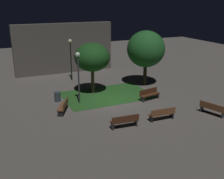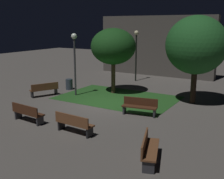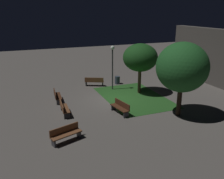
{
  "view_description": "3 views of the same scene",
  "coord_description": "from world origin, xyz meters",
  "px_view_note": "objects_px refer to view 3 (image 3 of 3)",
  "views": [
    {
      "loc": [
        -8.45,
        -18.37,
        7.7
      ],
      "look_at": [
        -0.24,
        0.0,
        1.01
      ],
      "focal_mm": 43.47,
      "sensor_mm": 36.0,
      "label": 1
    },
    {
      "loc": [
        8.53,
        -13.29,
        4.54
      ],
      "look_at": [
        0.29,
        0.44,
        0.81
      ],
      "focal_mm": 44.66,
      "sensor_mm": 36.0,
      "label": 2
    },
    {
      "loc": [
        17.41,
        -7.36,
        7.02
      ],
      "look_at": [
        0.36,
        -0.52,
        1.05
      ],
      "focal_mm": 39.41,
      "sensor_mm": 36.0,
      "label": 3
    }
  ],
  "objects_px": {
    "bench_back_row": "(64,108)",
    "tree_tall_center": "(182,67)",
    "bench_front_right": "(57,96)",
    "bench_path_side": "(66,133)",
    "lamp_post_near_wall": "(180,57)",
    "bench_near_trees": "(94,81)",
    "bench_front_left": "(121,107)",
    "trash_bin": "(117,80)",
    "lamp_post_path_center": "(112,60)",
    "tree_lawn_side": "(140,58)"
  },
  "relations": [
    {
      "from": "trash_bin",
      "to": "tree_tall_center",
      "type": "bearing_deg",
      "value": 6.54
    },
    {
      "from": "bench_front_right",
      "to": "bench_front_left",
      "type": "distance_m",
      "value": 5.56
    },
    {
      "from": "lamp_post_near_wall",
      "to": "bench_near_trees",
      "type": "bearing_deg",
      "value": -110.05
    },
    {
      "from": "bench_front_right",
      "to": "bench_back_row",
      "type": "relative_size",
      "value": 1.0
    },
    {
      "from": "lamp_post_path_center",
      "to": "trash_bin",
      "type": "xyz_separation_m",
      "value": [
        -1.46,
        1.11,
        -2.4
      ]
    },
    {
      "from": "tree_tall_center",
      "to": "bench_path_side",
      "type": "bearing_deg",
      "value": -85.1
    },
    {
      "from": "bench_near_trees",
      "to": "lamp_post_path_center",
      "type": "xyz_separation_m",
      "value": [
        1.57,
        1.25,
        2.3
      ]
    },
    {
      "from": "tree_lawn_side",
      "to": "trash_bin",
      "type": "bearing_deg",
      "value": -167.62
    },
    {
      "from": "tree_lawn_side",
      "to": "trash_bin",
      "type": "xyz_separation_m",
      "value": [
        -3.26,
        -0.71,
        -2.76
      ]
    },
    {
      "from": "bench_front_left",
      "to": "trash_bin",
      "type": "xyz_separation_m",
      "value": [
        -6.85,
        2.67,
        -0.1
      ]
    },
    {
      "from": "lamp_post_path_center",
      "to": "trash_bin",
      "type": "distance_m",
      "value": 3.02
    },
    {
      "from": "trash_bin",
      "to": "lamp_post_near_wall",
      "type": "bearing_deg",
      "value": 63.05
    },
    {
      "from": "bench_back_row",
      "to": "tree_lawn_side",
      "type": "height_order",
      "value": "tree_lawn_side"
    },
    {
      "from": "bench_path_side",
      "to": "tree_lawn_side",
      "type": "xyz_separation_m",
      "value": [
        -6.01,
        7.78,
        2.66
      ]
    },
    {
      "from": "bench_front_right",
      "to": "bench_path_side",
      "type": "relative_size",
      "value": 0.98
    },
    {
      "from": "bench_near_trees",
      "to": "lamp_post_path_center",
      "type": "bearing_deg",
      "value": 38.59
    },
    {
      "from": "lamp_post_path_center",
      "to": "trash_bin",
      "type": "height_order",
      "value": "lamp_post_path_center"
    },
    {
      "from": "bench_path_side",
      "to": "bench_front_left",
      "type": "xyz_separation_m",
      "value": [
        -2.41,
        4.4,
        0.0
      ]
    },
    {
      "from": "bench_back_row",
      "to": "tree_tall_center",
      "type": "distance_m",
      "value": 8.52
    },
    {
      "from": "tree_lawn_side",
      "to": "bench_front_right",
      "type": "bearing_deg",
      "value": -94.08
    },
    {
      "from": "bench_near_trees",
      "to": "tree_lawn_side",
      "type": "xyz_separation_m",
      "value": [
        3.36,
        3.08,
        2.66
      ]
    },
    {
      "from": "bench_path_side",
      "to": "tree_tall_center",
      "type": "distance_m",
      "value": 8.59
    },
    {
      "from": "tree_tall_center",
      "to": "trash_bin",
      "type": "distance_m",
      "value": 9.15
    },
    {
      "from": "bench_path_side",
      "to": "bench_back_row",
      "type": "bearing_deg",
      "value": 170.23
    },
    {
      "from": "bench_back_row",
      "to": "bench_near_trees",
      "type": "height_order",
      "value": "same"
    },
    {
      "from": "bench_back_row",
      "to": "bench_front_left",
      "type": "xyz_separation_m",
      "value": [
        1.3,
        3.76,
        0.0
      ]
    },
    {
      "from": "bench_near_trees",
      "to": "bench_front_left",
      "type": "height_order",
      "value": "same"
    },
    {
      "from": "bench_back_row",
      "to": "tree_tall_center",
      "type": "relative_size",
      "value": 0.36
    },
    {
      "from": "tree_lawn_side",
      "to": "lamp_post_path_center",
      "type": "relative_size",
      "value": 1.08
    },
    {
      "from": "bench_near_trees",
      "to": "bench_front_left",
      "type": "relative_size",
      "value": 0.99
    },
    {
      "from": "lamp_post_path_center",
      "to": "tree_lawn_side",
      "type": "bearing_deg",
      "value": 45.54
    },
    {
      "from": "bench_near_trees",
      "to": "bench_front_left",
      "type": "xyz_separation_m",
      "value": [
        6.96,
        -0.31,
        0.0
      ]
    },
    {
      "from": "bench_path_side",
      "to": "trash_bin",
      "type": "height_order",
      "value": "bench_path_side"
    },
    {
      "from": "bench_front_right",
      "to": "tree_tall_center",
      "type": "bearing_deg",
      "value": 51.82
    },
    {
      "from": "lamp_post_path_center",
      "to": "tree_tall_center",
      "type": "bearing_deg",
      "value": 16.43
    },
    {
      "from": "lamp_post_path_center",
      "to": "bench_back_row",
      "type": "bearing_deg",
      "value": -52.43
    },
    {
      "from": "bench_front_left",
      "to": "tree_lawn_side",
      "type": "relative_size",
      "value": 0.43
    },
    {
      "from": "bench_near_trees",
      "to": "lamp_post_path_center",
      "type": "distance_m",
      "value": 3.05
    },
    {
      "from": "bench_front_left",
      "to": "tree_lawn_side",
      "type": "height_order",
      "value": "tree_lawn_side"
    },
    {
      "from": "bench_front_right",
      "to": "tree_lawn_side",
      "type": "xyz_separation_m",
      "value": [
        0.51,
        7.14,
        2.66
      ]
    },
    {
      "from": "bench_front_right",
      "to": "tree_tall_center",
      "type": "relative_size",
      "value": 0.36
    },
    {
      "from": "tree_tall_center",
      "to": "bench_back_row",
      "type": "bearing_deg",
      "value": -112.22
    },
    {
      "from": "bench_front_right",
      "to": "lamp_post_path_center",
      "type": "bearing_deg",
      "value": 103.61
    },
    {
      "from": "bench_front_right",
      "to": "bench_front_left",
      "type": "height_order",
      "value": "same"
    },
    {
      "from": "bench_near_trees",
      "to": "trash_bin",
      "type": "xyz_separation_m",
      "value": [
        0.1,
        2.36,
        -0.1
      ]
    },
    {
      "from": "bench_path_side",
      "to": "lamp_post_path_center",
      "type": "height_order",
      "value": "lamp_post_path_center"
    },
    {
      "from": "bench_near_trees",
      "to": "trash_bin",
      "type": "distance_m",
      "value": 2.37
    },
    {
      "from": "bench_front_left",
      "to": "lamp_post_path_center",
      "type": "distance_m",
      "value": 6.06
    },
    {
      "from": "bench_path_side",
      "to": "tree_tall_center",
      "type": "xyz_separation_m",
      "value": [
        -0.69,
        8.05,
        2.92
      ]
    },
    {
      "from": "bench_back_row",
      "to": "tree_tall_center",
      "type": "height_order",
      "value": "tree_tall_center"
    }
  ]
}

